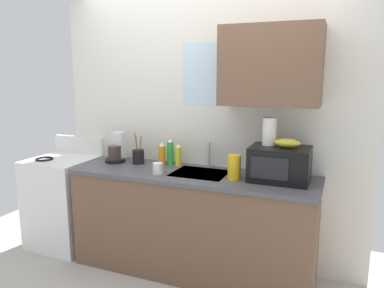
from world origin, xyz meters
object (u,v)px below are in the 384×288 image
stove_range (65,201)px  dish_soap_bottle_green (170,152)px  mug_white (158,168)px  utensil_crock (138,156)px  banana_bunch (287,143)px  paper_towel_roll (269,131)px  dish_soap_bottle_orange (162,154)px  coffee_maker (117,151)px  microwave (280,164)px  cereal_canister (234,167)px  dish_soap_bottle_yellow (178,155)px

stove_range → dish_soap_bottle_green: (1.11, 0.19, 0.56)m
mug_white → utensil_crock: bearing=142.6°
banana_bunch → paper_towel_roll: (-0.15, 0.05, 0.08)m
paper_towel_roll → mug_white: (-0.88, -0.24, -0.33)m
dish_soap_bottle_orange → mug_white: size_ratio=2.24×
dish_soap_bottle_green → coffee_maker: bearing=-170.4°
microwave → cereal_canister: 0.36m
coffee_maker → dish_soap_bottle_yellow: (0.61, 0.08, -0.01)m
dish_soap_bottle_yellow → dish_soap_bottle_green: 0.09m
paper_towel_roll → mug_white: bearing=-164.7°
stove_range → paper_towel_roll: 2.19m
stove_range → utensil_crock: utensil_crock is taller
microwave → paper_towel_roll: (-0.10, 0.05, 0.24)m
mug_white → utensil_crock: size_ratio=0.32×
cereal_canister → utensil_crock: utensil_crock is taller
paper_towel_roll → mug_white: 0.97m
stove_range → dish_soap_bottle_green: size_ratio=4.37×
banana_bunch → paper_towel_roll: size_ratio=0.91×
cereal_canister → dish_soap_bottle_yellow: bearing=157.9°
paper_towel_roll → dish_soap_bottle_orange: bearing=176.4°
paper_towel_roll → dish_soap_bottle_orange: 1.03m
cereal_canister → microwave: bearing=16.2°
banana_bunch → cereal_canister: 0.45m
dish_soap_bottle_green → utensil_crock: 0.31m
dish_soap_bottle_green → dish_soap_bottle_orange: size_ratio=1.16×
mug_white → paper_towel_roll: bearing=15.3°
mug_white → cereal_canister: bearing=8.0°
dish_soap_bottle_yellow → coffee_maker: bearing=-172.1°
microwave → paper_towel_roll: 0.27m
microwave → mug_white: (-0.98, -0.19, -0.09)m
utensil_crock → coffee_maker: bearing=-177.1°
banana_bunch → dish_soap_bottle_yellow: (-0.99, 0.14, -0.21)m
dish_soap_bottle_yellow → dish_soap_bottle_orange: 0.15m
banana_bunch → mug_white: banana_bunch is taller
microwave → dish_soap_bottle_green: (-1.02, 0.15, -0.02)m
dish_soap_bottle_orange → cereal_canister: bearing=-15.8°
paper_towel_roll → cereal_canister: size_ratio=1.11×
dish_soap_bottle_orange → cereal_canister: size_ratio=1.07×
coffee_maker → stove_range: bearing=-169.8°
dish_soap_bottle_orange → utensil_crock: 0.23m
paper_towel_roll → dish_soap_bottle_orange: paper_towel_roll is taller
stove_range → dish_soap_bottle_green: dish_soap_bottle_green is taller
cereal_canister → mug_white: cereal_canister is taller
banana_bunch → dish_soap_bottle_orange: bearing=174.4°
dish_soap_bottle_green → mug_white: (0.04, -0.34, -0.07)m
banana_bunch → mug_white: bearing=-169.5°
coffee_maker → dish_soap_bottle_green: size_ratio=1.13×
utensil_crock → banana_bunch: bearing=-2.9°
microwave → dish_soap_bottle_orange: bearing=174.0°
stove_range → mug_white: stove_range is taller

